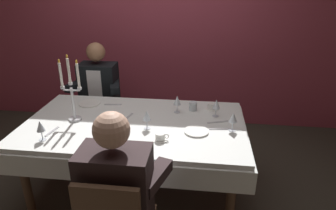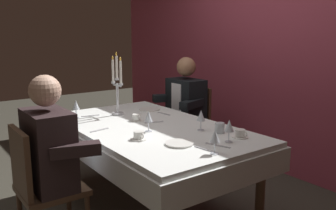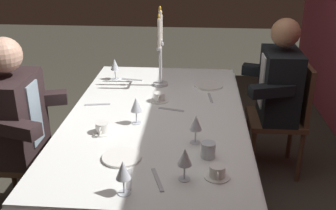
{
  "view_description": "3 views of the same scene",
  "coord_description": "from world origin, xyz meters",
  "px_view_note": "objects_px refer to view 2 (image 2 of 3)",
  "views": [
    {
      "loc": [
        0.58,
        -2.28,
        1.91
      ],
      "look_at": [
        0.28,
        0.11,
        0.87
      ],
      "focal_mm": 32.09,
      "sensor_mm": 36.0,
      "label": 1
    },
    {
      "loc": [
        2.48,
        -1.62,
        1.52
      ],
      "look_at": [
        0.12,
        0.1,
        0.93
      ],
      "focal_mm": 39.12,
      "sensor_mm": 36.0,
      "label": 2
    },
    {
      "loc": [
        2.24,
        0.25,
        1.78
      ],
      "look_at": [
        0.14,
        0.09,
        0.87
      ],
      "focal_mm": 42.02,
      "sensor_mm": 36.0,
      "label": 3
    }
  ],
  "objects_px": {
    "coffee_cup_1": "(136,118)",
    "seated_diner_0": "(186,103)",
    "coffee_cup_0": "(139,136)",
    "coffee_cup_2": "(240,134)",
    "dinner_plate_0": "(179,144)",
    "wine_glass_3": "(229,126)",
    "wine_glass_0": "(215,137)",
    "water_tumbler_0": "(220,128)",
    "seated_diner_1": "(48,149)",
    "wine_glass_1": "(76,106)",
    "dinner_plate_1": "(149,109)",
    "dining_table": "(150,140)",
    "wine_glass_2": "(201,116)",
    "wine_glass_4": "(148,117)",
    "candelabra": "(117,90)"
  },
  "relations": [
    {
      "from": "dinner_plate_0",
      "to": "coffee_cup_2",
      "type": "distance_m",
      "value": 0.49
    },
    {
      "from": "wine_glass_1",
      "to": "wine_glass_2",
      "type": "distance_m",
      "value": 1.18
    },
    {
      "from": "wine_glass_0",
      "to": "water_tumbler_0",
      "type": "height_order",
      "value": "wine_glass_0"
    },
    {
      "from": "wine_glass_4",
      "to": "dining_table",
      "type": "bearing_deg",
      "value": 142.36
    },
    {
      "from": "dinner_plate_1",
      "to": "coffee_cup_2",
      "type": "bearing_deg",
      "value": 0.89
    },
    {
      "from": "dinner_plate_0",
      "to": "wine_glass_3",
      "type": "height_order",
      "value": "wine_glass_3"
    },
    {
      "from": "dining_table",
      "to": "dinner_plate_1",
      "type": "bearing_deg",
      "value": 147.33
    },
    {
      "from": "coffee_cup_0",
      "to": "seated_diner_1",
      "type": "height_order",
      "value": "seated_diner_1"
    },
    {
      "from": "wine_glass_2",
      "to": "coffee_cup_1",
      "type": "distance_m",
      "value": 0.63
    },
    {
      "from": "coffee_cup_1",
      "to": "seated_diner_0",
      "type": "bearing_deg",
      "value": 114.33
    },
    {
      "from": "wine_glass_0",
      "to": "wine_glass_3",
      "type": "height_order",
      "value": "same"
    },
    {
      "from": "water_tumbler_0",
      "to": "seated_diner_1",
      "type": "height_order",
      "value": "seated_diner_1"
    },
    {
      "from": "wine_glass_0",
      "to": "seated_diner_0",
      "type": "height_order",
      "value": "seated_diner_0"
    },
    {
      "from": "wine_glass_0",
      "to": "seated_diner_0",
      "type": "distance_m",
      "value": 1.73
    },
    {
      "from": "wine_glass_3",
      "to": "seated_diner_0",
      "type": "xyz_separation_m",
      "value": [
        -1.32,
        0.68,
        -0.12
      ]
    },
    {
      "from": "dining_table",
      "to": "seated_diner_1",
      "type": "height_order",
      "value": "seated_diner_1"
    },
    {
      "from": "coffee_cup_0",
      "to": "dining_table",
      "type": "bearing_deg",
      "value": 134.18
    },
    {
      "from": "seated_diner_1",
      "to": "seated_diner_0",
      "type": "bearing_deg",
      "value": 111.84
    },
    {
      "from": "dinner_plate_1",
      "to": "coffee_cup_0",
      "type": "bearing_deg",
      "value": -37.68
    },
    {
      "from": "dinner_plate_0",
      "to": "dinner_plate_1",
      "type": "distance_m",
      "value": 1.17
    },
    {
      "from": "coffee_cup_1",
      "to": "candelabra",
      "type": "bearing_deg",
      "value": -176.96
    },
    {
      "from": "wine_glass_3",
      "to": "seated_diner_1",
      "type": "distance_m",
      "value": 1.26
    },
    {
      "from": "wine_glass_4",
      "to": "water_tumbler_0",
      "type": "xyz_separation_m",
      "value": [
        0.36,
        0.42,
        -0.07
      ]
    },
    {
      "from": "wine_glass_4",
      "to": "coffee_cup_1",
      "type": "xyz_separation_m",
      "value": [
        -0.35,
        0.1,
        -0.09
      ]
    },
    {
      "from": "dinner_plate_1",
      "to": "wine_glass_1",
      "type": "height_order",
      "value": "wine_glass_1"
    },
    {
      "from": "candelabra",
      "to": "seated_diner_0",
      "type": "distance_m",
      "value": 0.94
    },
    {
      "from": "wine_glass_3",
      "to": "coffee_cup_0",
      "type": "bearing_deg",
      "value": -131.8
    },
    {
      "from": "dinner_plate_0",
      "to": "water_tumbler_0",
      "type": "bearing_deg",
      "value": 96.37
    },
    {
      "from": "candelabra",
      "to": "wine_glass_4",
      "type": "distance_m",
      "value": 0.68
    },
    {
      "from": "dinner_plate_0",
      "to": "seated_diner_1",
      "type": "height_order",
      "value": "seated_diner_1"
    },
    {
      "from": "wine_glass_0",
      "to": "wine_glass_4",
      "type": "xyz_separation_m",
      "value": [
        -0.7,
        -0.05,
        -0.0
      ]
    },
    {
      "from": "wine_glass_3",
      "to": "seated_diner_0",
      "type": "bearing_deg",
      "value": 152.85
    },
    {
      "from": "dinner_plate_1",
      "to": "wine_glass_3",
      "type": "bearing_deg",
      "value": -6.15
    },
    {
      "from": "coffee_cup_0",
      "to": "coffee_cup_2",
      "type": "distance_m",
      "value": 0.75
    },
    {
      "from": "wine_glass_4",
      "to": "seated_diner_0",
      "type": "distance_m",
      "value": 1.25
    },
    {
      "from": "dinner_plate_1",
      "to": "seated_diner_0",
      "type": "xyz_separation_m",
      "value": [
        -0.09,
        0.55,
        -0.01
      ]
    },
    {
      "from": "dinner_plate_0",
      "to": "wine_glass_0",
      "type": "bearing_deg",
      "value": 12.41
    },
    {
      "from": "coffee_cup_1",
      "to": "coffee_cup_2",
      "type": "distance_m",
      "value": 0.96
    },
    {
      "from": "dining_table",
      "to": "wine_glass_4",
      "type": "height_order",
      "value": "wine_glass_4"
    },
    {
      "from": "wine_glass_1",
      "to": "coffee_cup_2",
      "type": "relative_size",
      "value": 1.24
    },
    {
      "from": "wine_glass_2",
      "to": "wine_glass_3",
      "type": "xyz_separation_m",
      "value": [
        0.35,
        -0.05,
        0.0
      ]
    },
    {
      "from": "wine_glass_0",
      "to": "coffee_cup_2",
      "type": "relative_size",
      "value": 1.24
    },
    {
      "from": "dinner_plate_1",
      "to": "coffee_cup_1",
      "type": "distance_m",
      "value": 0.46
    },
    {
      "from": "wine_glass_3",
      "to": "coffee_cup_1",
      "type": "distance_m",
      "value": 0.95
    },
    {
      "from": "wine_glass_0",
      "to": "wine_glass_1",
      "type": "relative_size",
      "value": 1.0
    },
    {
      "from": "wine_glass_3",
      "to": "seated_diner_1",
      "type": "height_order",
      "value": "seated_diner_1"
    },
    {
      "from": "wine_glass_3",
      "to": "coffee_cup_0",
      "type": "xyz_separation_m",
      "value": [
        -0.43,
        -0.49,
        -0.09
      ]
    },
    {
      "from": "dining_table",
      "to": "coffee_cup_0",
      "type": "xyz_separation_m",
      "value": [
        0.27,
        -0.28,
        0.15
      ]
    },
    {
      "from": "dining_table",
      "to": "coffee_cup_0",
      "type": "bearing_deg",
      "value": -45.82
    },
    {
      "from": "candelabra",
      "to": "dinner_plate_0",
      "type": "relative_size",
      "value": 2.92
    }
  ]
}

